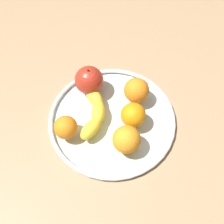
% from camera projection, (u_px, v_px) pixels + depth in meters
% --- Properties ---
extents(ground_plane, '(1.70, 1.70, 0.04)m').
position_uv_depth(ground_plane, '(112.00, 124.00, 0.81)').
color(ground_plane, '#9E7C5B').
extents(fruit_bowl, '(0.35, 0.35, 0.02)m').
position_uv_depth(fruit_bowl, '(112.00, 119.00, 0.78)').
color(fruit_bowl, silver).
rests_on(fruit_bowl, ground_plane).
extents(banana, '(0.18, 0.10, 0.04)m').
position_uv_depth(banana, '(94.00, 112.00, 0.76)').
color(banana, yellow).
rests_on(banana, fruit_bowl).
extents(apple, '(0.08, 0.08, 0.09)m').
position_uv_depth(apple, '(89.00, 80.00, 0.79)').
color(apple, '#AE2B1D').
rests_on(apple, fruit_bowl).
extents(orange_back_right, '(0.07, 0.07, 0.07)m').
position_uv_depth(orange_back_right, '(127.00, 139.00, 0.70)').
color(orange_back_right, orange).
rests_on(orange_back_right, fruit_bowl).
extents(orange_front_left, '(0.07, 0.07, 0.07)m').
position_uv_depth(orange_front_left, '(133.00, 115.00, 0.74)').
color(orange_front_left, orange).
rests_on(orange_front_left, fruit_bowl).
extents(orange_center, '(0.07, 0.07, 0.07)m').
position_uv_depth(orange_center, '(136.00, 90.00, 0.78)').
color(orange_center, orange).
rests_on(orange_center, fruit_bowl).
extents(orange_front_right, '(0.06, 0.06, 0.06)m').
position_uv_depth(orange_front_right, '(66.00, 127.00, 0.72)').
color(orange_front_right, orange).
rests_on(orange_front_right, fruit_bowl).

